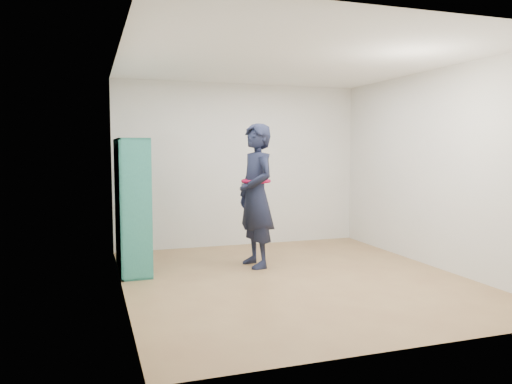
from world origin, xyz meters
name	(u,v)px	position (x,y,z in m)	size (l,w,h in m)	color
floor	(294,278)	(0.00, 0.00, 0.00)	(4.50, 4.50, 0.00)	olive
ceiling	(295,60)	(0.00, 0.00, 2.60)	(4.50, 4.50, 0.00)	white
wall_left	(121,174)	(-2.00, 0.00, 1.30)	(0.02, 4.50, 2.60)	silver
wall_right	(435,169)	(2.00, 0.00, 1.30)	(0.02, 4.50, 2.60)	silver
wall_back	(240,165)	(0.00, 2.25, 1.30)	(4.00, 0.02, 2.60)	silver
wall_front	(410,184)	(0.00, -2.25, 1.30)	(4.00, 0.02, 2.60)	silver
bookshelf	(130,207)	(-1.83, 1.12, 0.82)	(0.37, 1.27, 1.70)	#277B71
person	(256,195)	(-0.23, 0.75, 0.95)	(0.54, 0.75, 1.90)	black
smartphone	(243,186)	(-0.40, 0.81, 1.07)	(0.03, 0.09, 0.14)	silver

